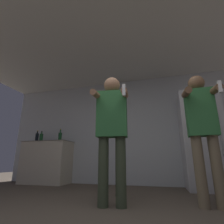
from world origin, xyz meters
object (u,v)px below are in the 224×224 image
bottle_green_wine (37,137)px  bottle_red_label (41,137)px  person_woman_foreground (112,125)px  person_man_side (202,125)px  refrigerator (202,139)px  bottle_dark_rum (60,137)px

bottle_green_wine → bottle_red_label: bearing=-0.0°
person_woman_foreground → person_man_side: size_ratio=1.00×
refrigerator → bottle_green_wine: (-3.91, 0.06, 0.18)m
person_man_side → bottle_dark_rum: bearing=154.0°
person_man_side → person_woman_foreground: bearing=-167.6°
bottle_green_wine → person_woman_foreground: bearing=-33.9°
bottle_green_wine → person_woman_foreground: (2.53, -1.70, -0.15)m
bottle_green_wine → person_woman_foreground: person_woman_foreground is taller
refrigerator → bottle_dark_rum: bearing=178.9°
refrigerator → bottle_green_wine: size_ratio=6.16×
bottle_red_label → person_man_side: person_man_side is taller
bottle_dark_rum → bottle_red_label: bearing=180.0°
refrigerator → bottle_red_label: (-3.78, 0.06, 0.18)m
bottle_dark_rum → bottle_red_label: (-0.55, 0.00, -0.00)m
bottle_green_wine → bottle_dark_rum: bearing=-0.0°
refrigerator → person_woman_foreground: refrigerator is taller
bottle_red_label → refrigerator: bearing=-0.9°
bottle_dark_rum → person_man_side: (2.97, -1.45, -0.15)m
person_man_side → bottle_red_label: bearing=157.6°
bottle_dark_rum → bottle_green_wine: bottle_dark_rum is taller
refrigerator → person_man_side: 1.41m
bottle_dark_rum → refrigerator: bearing=-1.1°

